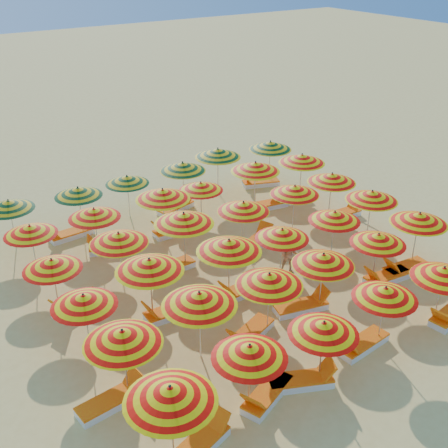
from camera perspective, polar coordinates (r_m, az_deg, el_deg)
The scene contains 59 objects.
ground at distance 19.89m, azimuth 0.79°, elevation -4.66°, with size 120.00×120.00×0.00m, color #E8C667.
umbrella_0 at distance 12.37m, azimuth -5.49°, elevation -16.83°, with size 2.47×2.47×2.18m.
umbrella_1 at distance 13.63m, azimuth 2.61°, elevation -12.81°, with size 1.88×1.88×1.97m.
umbrella_2 at distance 14.59m, azimuth 10.09°, elevation -10.35°, with size 1.89×1.89×1.93m.
umbrella_3 at distance 16.24m, azimuth 16.06°, elevation -6.76°, with size 2.19×2.19×1.94m.
umbrella_4 at distance 17.60m, azimuth 21.41°, elevation -4.65°, with size 2.02×2.02×2.00m.
umbrella_6 at distance 14.07m, azimuth -10.27°, elevation -11.24°, with size 2.11×2.11×2.10m.
umbrella_7 at distance 15.02m, azimuth -2.52°, elevation -7.62°, with size 2.65×2.65×2.18m.
umbrella_8 at distance 16.01m, azimuth 4.62°, elevation -5.65°, with size 2.47×2.47×2.08m.
umbrella_9 at distance 17.23m, azimuth 10.05°, elevation -3.58°, with size 2.40×2.40×2.04m.
umbrella_10 at distance 18.95m, azimuth 15.40°, elevation -1.47°, with size 1.98×1.98×1.94m.
umbrella_11 at distance 20.42m, azimuth 19.22°, elevation 0.55°, with size 2.43×2.43×2.11m.
umbrella_12 at distance 15.79m, azimuth -14.06°, elevation -7.54°, with size 2.42×2.42×1.94m.
umbrella_13 at distance 16.60m, azimuth -7.59°, elevation -4.16°, with size 2.52×2.52×2.18m.
umbrella_14 at distance 17.42m, azimuth 0.51°, elevation -2.23°, with size 2.44×2.44×2.20m.
umbrella_15 at distance 18.72m, azimuth 5.91°, elevation -1.00°, with size 2.18×2.18×1.92m.
umbrella_16 at distance 20.12m, azimuth 11.17°, elevation 0.77°, with size 2.27×2.27×1.95m.
umbrella_17 at distance 21.73m, azimuth 14.80°, elevation 2.78°, with size 2.58×2.58×2.09m.
umbrella_18 at distance 17.73m, azimuth -17.08°, elevation -3.95°, with size 2.35×2.35×1.91m.
umbrella_19 at distance 18.43m, azimuth -10.64°, elevation -1.42°, with size 2.57×2.57×2.06m.
umbrella_20 at distance 19.13m, azimuth -4.11°, elevation 0.55°, with size 2.73×2.73×2.20m.
umbrella_21 at distance 20.28m, azimuth 1.98°, elevation 1.76°, with size 2.30×2.30×2.03m.
umbrella_22 at distance 21.79m, azimuth 7.20°, elevation 3.43°, with size 2.02×2.02×2.04m.
umbrella_23 at distance 23.03m, azimuth 10.90°, elevation 4.61°, with size 2.29×2.29×2.09m.
umbrella_24 at distance 19.98m, azimuth -19.09°, elevation -0.59°, with size 1.86×1.86×1.91m.
umbrella_25 at distance 20.44m, azimuth -13.06°, elevation 1.07°, with size 2.41×2.41×1.97m.
umbrella_26 at distance 21.07m, azimuth -6.25°, elevation 3.01°, with size 2.20×2.20×2.19m.
umbrella_27 at distance 22.29m, azimuth -2.38°, elevation 3.83°, with size 1.88×1.88×1.89m.
umbrella_28 at distance 23.53m, azimuth 3.20°, elevation 5.82°, with size 2.50×2.50×2.20m.
umbrella_29 at distance 24.75m, azimuth 7.92°, elevation 6.59°, with size 2.31×2.31×2.15m.
umbrella_30 at distance 22.06m, azimuth -21.02°, elevation 1.82°, with size 2.19×2.19×1.95m.
umbrella_31 at distance 22.37m, azimuth -14.60°, elevation 3.18°, with size 2.28×2.28×1.96m.
umbrella_32 at distance 23.24m, azimuth -9.82°, elevation 4.44°, with size 2.10×2.10×1.89m.
umbrella_33 at distance 23.88m, azimuth -4.22°, elevation 5.83°, with size 1.96×1.96×2.07m.
umbrella_34 at distance 25.12m, azimuth -0.64°, elevation 7.23°, with size 2.06×2.06×2.19m.
umbrella_35 at distance 26.35m, azimuth 4.72°, elevation 7.95°, with size 2.33×2.33×2.11m.
lounger_0 at distance 13.77m, azimuth -2.55°, elevation -21.50°, with size 1.83×1.08×0.69m.
lounger_1 at distance 14.87m, azimuth 4.32°, elevation -16.94°, with size 1.82×1.19×0.69m.
lounger_2 at distance 15.35m, azimuth 7.94°, elevation -15.46°, with size 1.82×1.22×0.69m.
lounger_3 at distance 16.79m, azimuth 13.84°, elevation -11.76°, with size 1.78×0.76×0.69m.
lounger_5 at distance 14.96m, azimuth -11.34°, elevation -17.19°, with size 1.79×0.77×0.69m.
lounger_6 at distance 16.72m, azimuth 2.64°, elevation -11.04°, with size 1.83×1.15×0.69m.
lounger_7 at distance 17.96m, azimuth 7.93°, elevation -8.25°, with size 1.82×0.95×0.69m.
lounger_8 at distance 19.97m, azimuth 16.17°, elevation -5.20°, with size 1.78×0.73×0.69m.
lounger_9 at distance 20.68m, azimuth 17.86°, elevation -4.27°, with size 1.77×0.71×0.69m.
lounger_10 at distance 17.62m, azimuth -5.50°, elevation -8.88°, with size 1.76×0.65×0.69m.
lounger_11 at distance 18.56m, azimuth 1.90°, elevation -6.69°, with size 1.78×0.73×0.69m.
lounger_12 at distance 18.44m, azimuth -14.70°, elevation -7.95°, with size 1.83×1.12×0.69m.
lounger_13 at distance 19.80m, azimuth -5.52°, elevation -4.44°, with size 1.76×0.68×0.69m.
lounger_14 at distance 21.34m, azimuth 3.24°, elevation -1.85°, with size 1.82×1.18×0.69m.
lounger_15 at distance 23.97m, azimuth 11.94°, elevation 1.00°, with size 1.75×0.64×0.69m.
lounger_16 at distance 21.35m, azimuth -11.41°, elevation -2.37°, with size 1.82×1.18×0.69m.
lounger_17 at distance 22.23m, azimuth -5.16°, elevation -0.66°, with size 1.73×0.59×0.69m.
lounger_18 at distance 24.38m, azimuth 4.59°, elevation 2.00°, with size 1.80×0.85×0.69m.
lounger_19 at distance 24.97m, azimuth 6.79°, elevation 2.52°, with size 1.78×0.76×0.69m.
lounger_20 at distance 22.68m, azimuth -15.35°, elevation -0.99°, with size 1.77×0.71×0.69m.
lounger_21 at distance 24.14m, azimuth -4.85°, elevation 1.72°, with size 1.83×1.04×0.69m.
lounger_22 at distance 26.57m, azimuth 3.65°, elevation 4.22°, with size 1.83×1.14×0.69m.
beachgoer_b at distance 19.46m, azimuth 6.67°, elevation -3.18°, with size 0.69×0.54×1.43m, color tan.
Camera 1 is at (-9.52, -13.96, 10.48)m, focal length 45.00 mm.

